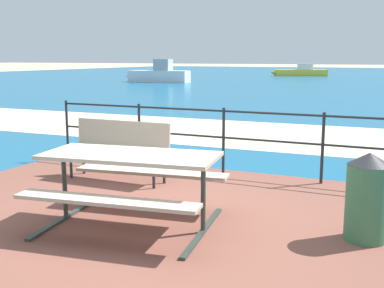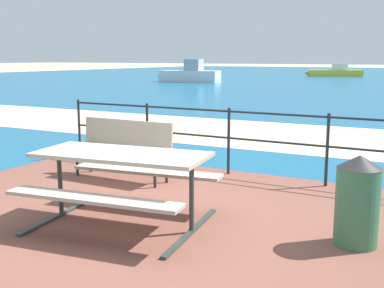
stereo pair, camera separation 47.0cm
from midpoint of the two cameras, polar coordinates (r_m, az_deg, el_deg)
name	(u,v)px [view 1 (the left image)]	position (r m, az deg, el deg)	size (l,w,h in m)	color
ground_plane	(146,225)	(5.39, -7.95, -9.54)	(240.00, 240.00, 0.00)	tan
patio_paving	(146,223)	(5.38, -7.96, -9.24)	(6.40, 5.20, 0.06)	brown
sea_water	(379,79)	(44.39, 20.98, 7.25)	(90.00, 90.00, 0.01)	#145B84
beach_strip	(288,136)	(11.37, 10.11, 0.95)	(54.00, 4.12, 0.01)	beige
picnic_table	(131,170)	(5.07, -9.95, -3.13)	(1.99, 1.68, 0.77)	tan
park_bench	(119,144)	(7.03, -10.57, 0.00)	(1.55, 0.41, 0.85)	tan
railing_fence	(224,132)	(7.27, 1.92, 1.46)	(5.94, 0.04, 1.01)	#1E2328
trash_bin	(367,197)	(4.85, 17.48, -6.00)	(0.42, 0.42, 0.87)	#386B47
boat_near	(158,75)	(35.52, -4.41, 8.21)	(5.02, 1.74, 1.67)	silver
boat_mid	(301,72)	(48.90, 12.49, 8.35)	(5.47, 3.02, 1.18)	yellow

